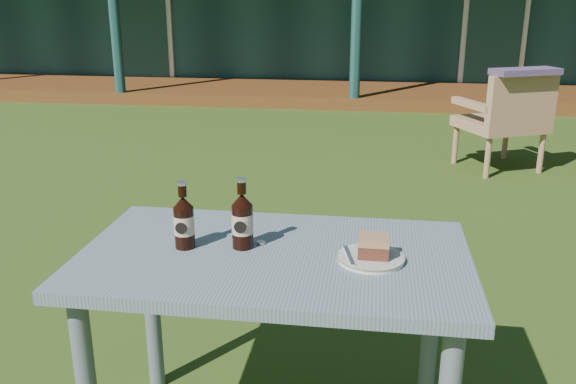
% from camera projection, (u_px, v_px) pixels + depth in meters
% --- Properties ---
extents(ground, '(80.00, 80.00, 0.00)m').
position_uv_depth(ground, '(320.00, 256.00, 3.61)').
color(ground, '#334916').
extents(cafe_table, '(1.20, 0.70, 0.72)m').
position_uv_depth(cafe_table, '(274.00, 282.00, 1.91)').
color(cafe_table, slate).
rests_on(cafe_table, ground).
extents(plate, '(0.20, 0.20, 0.01)m').
position_uv_depth(plate, '(371.00, 258.00, 1.82)').
color(plate, silver).
rests_on(plate, cafe_table).
extents(cake_slice, '(0.09, 0.09, 0.06)m').
position_uv_depth(cake_slice, '(373.00, 246.00, 1.81)').
color(cake_slice, '#512619').
rests_on(cake_slice, plate).
extents(fork, '(0.04, 0.14, 0.00)m').
position_uv_depth(fork, '(349.00, 255.00, 1.82)').
color(fork, silver).
rests_on(fork, plate).
extents(cola_bottle_near, '(0.07, 0.07, 0.23)m').
position_uv_depth(cola_bottle_near, '(242.00, 220.00, 1.89)').
color(cola_bottle_near, black).
rests_on(cola_bottle_near, cafe_table).
extents(cola_bottle_far, '(0.06, 0.07, 0.22)m').
position_uv_depth(cola_bottle_far, '(184.00, 222.00, 1.89)').
color(cola_bottle_far, black).
rests_on(cola_bottle_far, cafe_table).
extents(bottle_cap, '(0.03, 0.03, 0.01)m').
position_uv_depth(bottle_cap, '(261.00, 243.00, 1.94)').
color(bottle_cap, silver).
rests_on(bottle_cap, cafe_table).
extents(armchair_left, '(0.82, 0.81, 0.85)m').
position_uv_depth(armchair_left, '(507.00, 116.00, 5.20)').
color(armchair_left, '#A57652').
rests_on(armchair_left, ground).
extents(floral_throw, '(0.60, 0.44, 0.05)m').
position_uv_depth(floral_throw, '(526.00, 71.00, 4.92)').
color(floral_throw, '#533D60').
rests_on(floral_throw, armchair_left).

